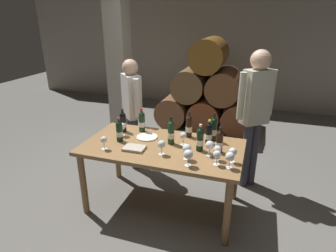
# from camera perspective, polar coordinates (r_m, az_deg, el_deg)

# --- Properties ---
(ground_plane) EXTENTS (14.00, 14.00, 0.00)m
(ground_plane) POSITION_cam_1_polar(r_m,az_deg,el_deg) (3.42, -1.09, -15.51)
(ground_plane) COLOR #66635E
(cellar_back_wall) EXTENTS (10.00, 0.24, 2.80)m
(cellar_back_wall) POSITION_cam_1_polar(r_m,az_deg,el_deg) (6.87, 10.90, 15.69)
(cellar_back_wall) COLOR gray
(cellar_back_wall) RESTS_ON ground_plane
(barrel_stack) EXTENTS (1.86, 0.90, 1.69)m
(barrel_stack) POSITION_cam_1_polar(r_m,az_deg,el_deg) (5.44, 7.98, 6.46)
(barrel_stack) COLOR brown
(barrel_stack) RESTS_ON ground_plane
(stone_pillar) EXTENTS (0.32, 0.32, 2.60)m
(stone_pillar) POSITION_cam_1_polar(r_m,az_deg,el_deg) (4.78, -9.81, 12.10)
(stone_pillar) COLOR gray
(stone_pillar) RESTS_ON ground_plane
(dining_table) EXTENTS (1.70, 0.90, 0.76)m
(dining_table) POSITION_cam_1_polar(r_m,az_deg,el_deg) (3.07, -1.17, -5.51)
(dining_table) COLOR olive
(dining_table) RESTS_ON ground_plane
(wine_bottle_0) EXTENTS (0.07, 0.07, 0.28)m
(wine_bottle_0) POSITION_cam_1_polar(r_m,az_deg,el_deg) (2.88, 10.35, -3.07)
(wine_bottle_0) COLOR black
(wine_bottle_0) RESTS_ON dining_table
(wine_bottle_1) EXTENTS (0.07, 0.07, 0.28)m
(wine_bottle_1) POSITION_cam_1_polar(r_m,az_deg,el_deg) (3.38, -9.08, 0.85)
(wine_bottle_1) COLOR black
(wine_bottle_1) RESTS_ON dining_table
(wine_bottle_2) EXTENTS (0.07, 0.07, 0.30)m
(wine_bottle_2) POSITION_cam_1_polar(r_m,az_deg,el_deg) (3.20, 4.25, -0.04)
(wine_bottle_2) COLOR black
(wine_bottle_2) RESTS_ON dining_table
(wine_bottle_3) EXTENTS (0.07, 0.07, 0.28)m
(wine_bottle_3) POSITION_cam_1_polar(r_m,az_deg,el_deg) (3.05, 8.25, -1.52)
(wine_bottle_3) COLOR black
(wine_bottle_3) RESTS_ON dining_table
(wine_bottle_4) EXTENTS (0.07, 0.07, 0.31)m
(wine_bottle_4) POSITION_cam_1_polar(r_m,az_deg,el_deg) (3.02, 0.62, -1.26)
(wine_bottle_4) COLOR #19381E
(wine_bottle_4) RESTS_ON dining_table
(wine_bottle_5) EXTENTS (0.07, 0.07, 0.32)m
(wine_bottle_5) POSITION_cam_1_polar(r_m,az_deg,el_deg) (3.14, 9.25, -0.59)
(wine_bottle_5) COLOR black
(wine_bottle_5) RESTS_ON dining_table
(wine_bottle_6) EXTENTS (0.07, 0.07, 0.27)m
(wine_bottle_6) POSITION_cam_1_polar(r_m,az_deg,el_deg) (3.13, -9.80, -1.01)
(wine_bottle_6) COLOR black
(wine_bottle_6) RESTS_ON dining_table
(wine_bottle_7) EXTENTS (0.07, 0.07, 0.29)m
(wine_bottle_7) POSITION_cam_1_polar(r_m,az_deg,el_deg) (3.35, -5.30, 0.91)
(wine_bottle_7) COLOR #19381E
(wine_bottle_7) RESTS_ON dining_table
(wine_bottle_8) EXTENTS (0.07, 0.07, 0.29)m
(wine_bottle_8) POSITION_cam_1_polar(r_m,az_deg,el_deg) (2.89, 6.48, -2.68)
(wine_bottle_8) COLOR black
(wine_bottle_8) RESTS_ON dining_table
(wine_glass_0) EXTENTS (0.09, 0.09, 0.16)m
(wine_glass_0) POSITION_cam_1_polar(r_m,az_deg,el_deg) (2.80, 8.42, -3.90)
(wine_glass_0) COLOR white
(wine_glass_0) RESTS_ON dining_table
(wine_glass_1) EXTENTS (0.07, 0.07, 0.15)m
(wine_glass_1) POSITION_cam_1_polar(r_m,az_deg,el_deg) (3.00, 3.10, -2.06)
(wine_glass_1) COLOR white
(wine_glass_1) RESTS_ON dining_table
(wine_glass_2) EXTENTS (0.09, 0.09, 0.16)m
(wine_glass_2) POSITION_cam_1_polar(r_m,az_deg,el_deg) (2.71, 3.84, -4.62)
(wine_glass_2) COLOR white
(wine_glass_2) RESTS_ON dining_table
(wine_glass_3) EXTENTS (0.07, 0.07, 0.14)m
(wine_glass_3) POSITION_cam_1_polar(r_m,az_deg,el_deg) (2.98, -12.87, -2.82)
(wine_glass_3) COLOR white
(wine_glass_3) RESTS_ON dining_table
(wine_glass_4) EXTENTS (0.07, 0.07, 0.15)m
(wine_glass_4) POSITION_cam_1_polar(r_m,az_deg,el_deg) (2.64, 9.90, -5.77)
(wine_glass_4) COLOR white
(wine_glass_4) RESTS_ON dining_table
(wine_glass_5) EXTENTS (0.08, 0.08, 0.15)m
(wine_glass_5) POSITION_cam_1_polar(r_m,az_deg,el_deg) (2.72, 12.98, -5.18)
(wine_glass_5) COLOR white
(wine_glass_5) RESTS_ON dining_table
(wine_glass_6) EXTENTS (0.08, 0.08, 0.16)m
(wine_glass_6) POSITION_cam_1_polar(r_m,az_deg,el_deg) (3.27, -9.31, -0.13)
(wine_glass_6) COLOR white
(wine_glass_6) RESTS_ON dining_table
(wine_glass_7) EXTENTS (0.09, 0.09, 0.16)m
(wine_glass_7) POSITION_cam_1_polar(r_m,az_deg,el_deg) (2.59, 4.13, -5.81)
(wine_glass_7) COLOR white
(wine_glass_7) RESTS_ON dining_table
(wine_glass_8) EXTENTS (0.08, 0.08, 0.15)m
(wine_glass_8) POSITION_cam_1_polar(r_m,az_deg,el_deg) (2.73, 9.95, -4.78)
(wine_glass_8) COLOR white
(wine_glass_8) RESTS_ON dining_table
(wine_glass_9) EXTENTS (0.08, 0.08, 0.15)m
(wine_glass_9) POSITION_cam_1_polar(r_m,az_deg,el_deg) (2.79, -1.31, -3.80)
(wine_glass_9) COLOR white
(wine_glass_9) RESTS_ON dining_table
(wine_glass_10) EXTENTS (0.08, 0.08, 0.16)m
(wine_glass_10) POSITION_cam_1_polar(r_m,az_deg,el_deg) (2.61, 12.39, -6.17)
(wine_glass_10) COLOR white
(wine_glass_10) RESTS_ON dining_table
(tasting_notebook) EXTENTS (0.23, 0.17, 0.03)m
(tasting_notebook) POSITION_cam_1_polar(r_m,az_deg,el_deg) (2.96, -6.84, -4.48)
(tasting_notebook) COLOR #B2A893
(tasting_notebook) RESTS_ON dining_table
(serving_plate) EXTENTS (0.24, 0.24, 0.01)m
(serving_plate) POSITION_cam_1_polar(r_m,az_deg,el_deg) (3.22, -4.24, -2.22)
(serving_plate) COLOR white
(serving_plate) RESTS_ON dining_table
(sommelier_presenting) EXTENTS (0.40, 0.35, 1.72)m
(sommelier_presenting) POSITION_cam_1_polar(r_m,az_deg,el_deg) (3.48, 17.20, 3.52)
(sommelier_presenting) COLOR #383842
(sommelier_presenting) RESTS_ON ground_plane
(taster_seated_left) EXTENTS (0.36, 0.38, 1.54)m
(taster_seated_left) POSITION_cam_1_polar(r_m,az_deg,el_deg) (3.83, -7.30, 4.07)
(taster_seated_left) COLOR #383842
(taster_seated_left) RESTS_ON ground_plane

